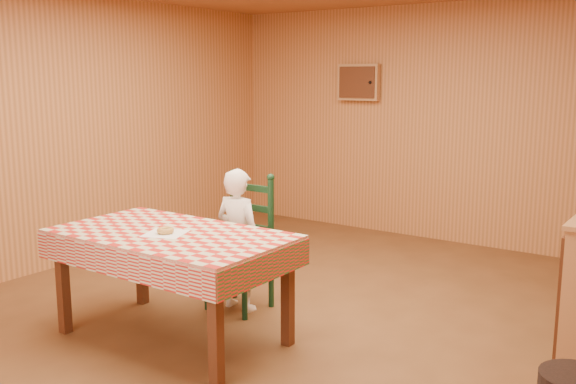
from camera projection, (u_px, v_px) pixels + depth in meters
name	position (u px, v px, depth m)	size (l,w,h in m)	color
ground	(273.00, 318.00, 4.91)	(6.00, 6.00, 0.00)	brown
cabin_walls	(312.00, 76.00, 5.01)	(5.10, 6.05, 2.65)	#BA7843
dining_table	(171.00, 244.00, 4.40)	(1.66, 0.96, 0.77)	#532A16
ladder_chair	(243.00, 245.00, 5.07)	(0.44, 0.40, 1.08)	black
seated_child	(239.00, 240.00, 5.02)	(0.41, 0.27, 1.12)	white
napkin	(165.00, 233.00, 4.35)	(0.26, 0.26, 0.00)	white
donut	(165.00, 230.00, 4.35)	(0.12, 0.12, 0.04)	#BC8F43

